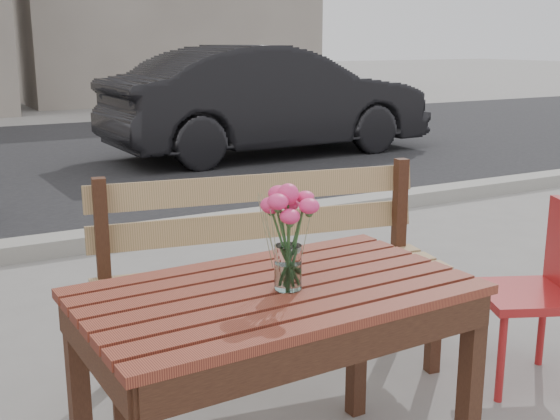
% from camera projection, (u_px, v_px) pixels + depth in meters
% --- Properties ---
extents(street, '(30.00, 8.12, 0.12)m').
position_uv_depth(street, '(41.00, 191.00, 6.81)').
color(street, black).
rests_on(street, ground).
extents(main_table, '(1.21, 0.74, 0.73)m').
position_uv_depth(main_table, '(277.00, 324.00, 2.16)').
color(main_table, '#551E16').
rests_on(main_table, ground).
extents(main_bench, '(1.57, 0.68, 0.94)m').
position_uv_depth(main_bench, '(268.00, 249.00, 3.06)').
color(main_bench, olive).
rests_on(main_bench, ground).
extents(red_chair, '(0.52, 0.52, 0.79)m').
position_uv_depth(red_chair, '(545.00, 282.00, 2.98)').
color(red_chair, maroon).
rests_on(red_chair, ground).
extents(main_vase, '(0.18, 0.18, 0.32)m').
position_uv_depth(main_vase, '(288.00, 225.00, 2.07)').
color(main_vase, white).
rests_on(main_vase, main_table).
extents(parked_car, '(4.29, 1.62, 1.40)m').
position_uv_depth(parked_car, '(269.00, 100.00, 9.04)').
color(parked_car, black).
rests_on(parked_car, ground).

